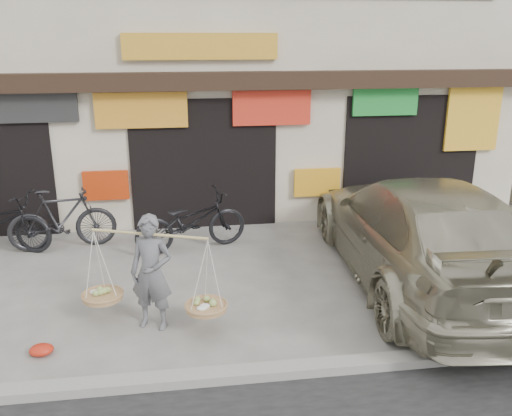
{
  "coord_description": "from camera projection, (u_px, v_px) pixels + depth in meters",
  "views": [
    {
      "loc": [
        -0.48,
        -7.5,
        3.9
      ],
      "look_at": [
        0.72,
        0.9,
        1.19
      ],
      "focal_mm": 38.0,
      "sensor_mm": 36.0,
      "label": 1
    }
  ],
  "objects": [
    {
      "name": "bike_1",
      "position": [
        62.0,
        219.0,
        10.21
      ],
      "size": [
        2.04,
        0.85,
        1.19
      ],
      "primitive_type": "imported",
      "rotation": [
        0.0,
        0.0,
        1.72
      ],
      "color": "black",
      "rests_on": "ground"
    },
    {
      "name": "shophouse_block",
      "position": [
        196.0,
        55.0,
        13.33
      ],
      "size": [
        14.0,
        6.32,
        7.0
      ],
      "color": "beige",
      "rests_on": "ground"
    },
    {
      "name": "kerb",
      "position": [
        231.0,
        375.0,
        6.42
      ],
      "size": [
        70.0,
        0.25,
        0.12
      ],
      "primitive_type": "cube",
      "color": "gray",
      "rests_on": "ground"
    },
    {
      "name": "red_bag",
      "position": [
        41.0,
        350.0,
        6.91
      ],
      "size": [
        0.31,
        0.25,
        0.14
      ],
      "primitive_type": "ellipsoid",
      "color": "red",
      "rests_on": "ground"
    },
    {
      "name": "ground",
      "position": [
        218.0,
        301.0,
        8.32
      ],
      "size": [
        70.0,
        70.0,
        0.0
      ],
      "primitive_type": "plane",
      "color": "gray",
      "rests_on": "ground"
    },
    {
      "name": "suv",
      "position": [
        420.0,
        231.0,
        8.79
      ],
      "size": [
        2.73,
        6.14,
        1.75
      ],
      "rotation": [
        0.0,
        0.0,
        3.09
      ],
      "color": "#A5A085",
      "rests_on": "ground"
    },
    {
      "name": "bike_2",
      "position": [
        191.0,
        221.0,
        10.18
      ],
      "size": [
        2.27,
        1.31,
        1.13
      ],
      "primitive_type": "imported",
      "rotation": [
        0.0,
        0.0,
        1.85
      ],
      "color": "black",
      "rests_on": "ground"
    },
    {
      "name": "street_vendor",
      "position": [
        152.0,
        277.0,
        7.39
      ],
      "size": [
        2.0,
        1.09,
        1.64
      ],
      "rotation": [
        0.0,
        0.0,
        -0.36
      ],
      "color": "slate",
      "rests_on": "ground"
    }
  ]
}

